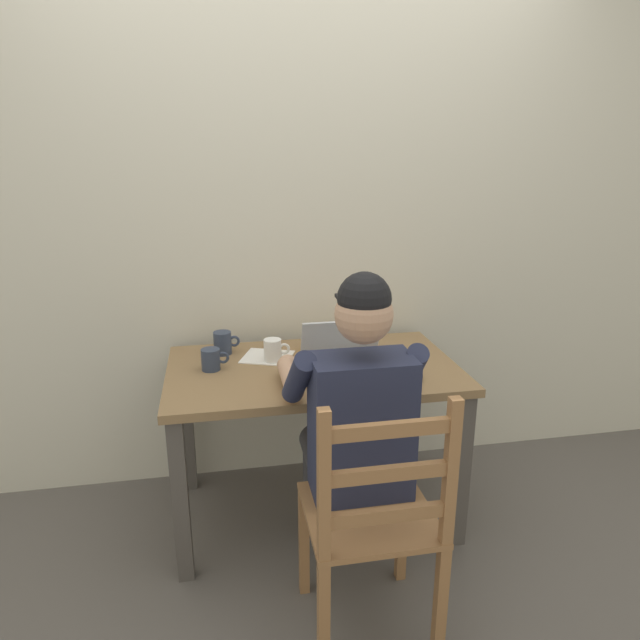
{
  "coord_description": "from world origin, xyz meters",
  "views": [
    {
      "loc": [
        -0.39,
        -2.21,
        1.62
      ],
      "look_at": [
        0.02,
        -0.05,
        0.95
      ],
      "focal_mm": 31.65,
      "sensor_mm": 36.0,
      "label": 1
    }
  ],
  "objects": [
    {
      "name": "laptop",
      "position": [
        0.11,
        -0.15,
        0.78
      ],
      "size": [
        0.33,
        0.31,
        0.22
      ],
      "color": "#ADAFB2",
      "rests_on": "desk"
    },
    {
      "name": "ground_plane",
      "position": [
        0.0,
        0.0,
        0.0
      ],
      "size": [
        8.0,
        8.0,
        0.0
      ],
      "primitive_type": "plane",
      "color": "#56514C"
    },
    {
      "name": "coffee_mug_spare",
      "position": [
        -0.42,
        0.04,
        0.77
      ],
      "size": [
        0.12,
        0.08,
        0.09
      ],
      "color": "#2D384C",
      "rests_on": "desk"
    },
    {
      "name": "computer_mouse",
      "position": [
        0.38,
        -0.21,
        0.74
      ],
      "size": [
        0.06,
        0.1,
        0.03
      ],
      "primitive_type": "ellipsoid",
      "color": "black",
      "rests_on": "desk"
    },
    {
      "name": "desk",
      "position": [
        0.0,
        0.0,
        0.62
      ],
      "size": [
        1.23,
        0.73,
        0.73
      ],
      "color": "olive",
      "rests_on": "ground"
    },
    {
      "name": "coffee_mug_white",
      "position": [
        -0.16,
        0.08,
        0.78
      ],
      "size": [
        0.11,
        0.08,
        0.1
      ],
      "color": "white",
      "rests_on": "desk"
    },
    {
      "name": "seated_person",
      "position": [
        0.07,
        -0.44,
        0.69
      ],
      "size": [
        0.5,
        0.6,
        1.25
      ],
      "color": "#232842",
      "rests_on": "ground"
    },
    {
      "name": "book_stack_main",
      "position": [
        0.07,
        0.17,
        0.76
      ],
      "size": [
        0.2,
        0.15,
        0.08
      ],
      "color": "gold",
      "rests_on": "desk"
    },
    {
      "name": "wooden_chair",
      "position": [
        0.07,
        -0.72,
        0.46
      ],
      "size": [
        0.42,
        0.42,
        0.94
      ],
      "color": "olive",
      "rests_on": "ground"
    },
    {
      "name": "coffee_mug_dark",
      "position": [
        -0.37,
        0.22,
        0.78
      ],
      "size": [
        0.12,
        0.08,
        0.1
      ],
      "color": "#2D384C",
      "rests_on": "desk"
    },
    {
      "name": "back_wall",
      "position": [
        0.0,
        0.44,
        1.3
      ],
      "size": [
        6.0,
        0.04,
        2.6
      ],
      "color": "beige",
      "rests_on": "ground"
    },
    {
      "name": "paper_pile_near_laptop",
      "position": [
        -0.18,
        0.14,
        0.73
      ],
      "size": [
        0.26,
        0.25,
        0.0
      ],
      "primitive_type": "cube",
      "rotation": [
        0.0,
        0.0,
        -0.37
      ],
      "color": "white",
      "rests_on": "desk"
    }
  ]
}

